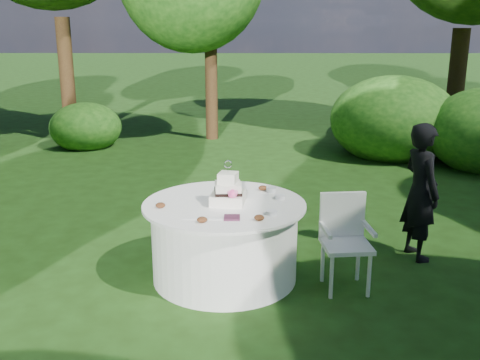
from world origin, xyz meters
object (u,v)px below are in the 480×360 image
napkins (232,218)px  chair (345,234)px  guest (421,192)px  table (225,241)px  cake (228,192)px

napkins → chair: size_ratio=0.16×
napkins → guest: bearing=26.1°
napkins → table: 0.59m
table → chair: size_ratio=1.74×
table → cake: bearing=-10.2°
napkins → table: napkins is taller
guest → table: guest is taller
guest → chair: 1.15m
chair → table: bearing=171.9°
napkins → guest: (1.95, 0.95, -0.05)m
napkins → cake: bearing=95.8°
chair → napkins: bearing=-165.6°
table → cake: size_ratio=3.66×
table → chair: 1.15m
napkins → table: (-0.08, 0.43, -0.39)m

